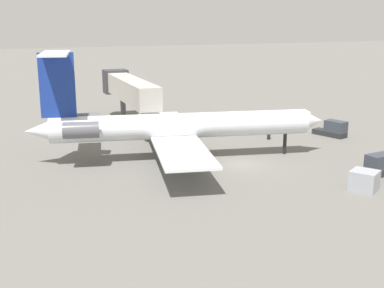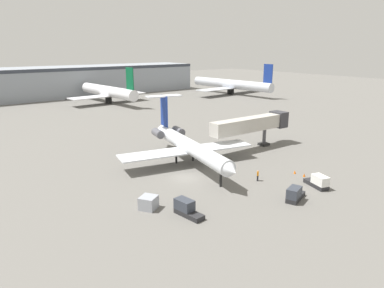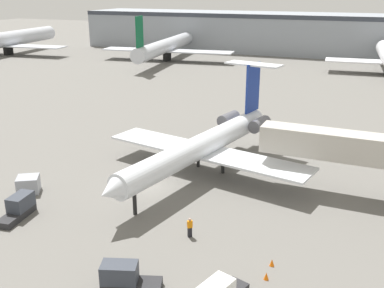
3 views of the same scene
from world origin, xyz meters
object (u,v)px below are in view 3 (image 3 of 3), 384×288
Objects in this scene: ground_crew_marshaller at (190,227)px; traffic_cone_near at (266,276)px; cargo_container_uld at (28,184)px; baggage_tug_trailing at (19,208)px; traffic_cone_mid at (272,263)px; parked_airliner_west_end at (6,40)px; jet_bridge at (373,151)px; baggage_tug_lead at (125,278)px; regional_jet at (206,142)px; parked_airliner_west_mid at (167,46)px.

traffic_cone_near is at bearing -24.31° from ground_crew_marshaller.
baggage_tug_trailing is at bearing -57.51° from cargo_container_uld.
baggage_tug_trailing is 1.50× the size of cargo_container_uld.
traffic_cone_mid is 0.01× the size of parked_airliner_west_end.
baggage_tug_lead is at bearing -124.74° from jet_bridge.
jet_bridge is 34.11× the size of traffic_cone_near.
ground_crew_marshaller is 3.07× the size of traffic_cone_near.
traffic_cone_near is at bearing -89.84° from traffic_cone_mid.
traffic_cone_mid is at bearing -53.79° from regional_jet.
baggage_tug_trailing is 22.29m from traffic_cone_near.
parked_airliner_west_end is (-75.01, 77.59, 3.64)m from baggage_tug_trailing.
parked_airliner_west_mid is (-48.39, 85.62, 3.82)m from traffic_cone_near.
baggage_tug_lead is at bearing -84.13° from regional_jet.
jet_bridge is at bearing 28.80° from baggage_tug_trailing.
parked_airliner_west_mid reaches higher than traffic_cone_mid.
baggage_tug_lead is at bearing -100.37° from ground_crew_marshaller.
parked_airliner_west_mid is (-48.39, 83.88, 3.82)m from traffic_cone_mid.
cargo_container_uld is at bearing -45.40° from parked_airliner_west_end.
jet_bridge is 18.74m from ground_crew_marshaller.
traffic_cone_mid is at bearing 90.16° from traffic_cone_near.
baggage_tug_trailing is (-28.16, -15.48, -4.03)m from jet_bridge.
jet_bridge is 32.39m from baggage_tug_trailing.
jet_bridge reaches higher than cargo_container_uld.
cargo_container_uld is at bearing -160.03° from jet_bridge.
baggage_tug_lead is (-1.43, -7.78, -0.02)m from ground_crew_marshaller.
cargo_container_uld is 25.48m from traffic_cone_near.
parked_airliner_west_end reaches higher than baggage_tug_lead.
parked_airliner_west_end is at bearing 140.25° from ground_crew_marshaller.
parked_airliner_west_mid reaches higher than traffic_cone_near.
ground_crew_marshaller reaches higher than cargo_container_uld.
cargo_container_uld is at bearing 150.05° from baggage_tug_lead.
regional_jet is at bearing -35.57° from parked_airliner_west_end.
parked_airliner_west_end is (-103.17, 62.11, -0.39)m from jet_bridge.
parked_airliner_west_end is (-90.23, 75.05, 3.62)m from ground_crew_marshaller.
regional_jet is at bearing 53.29° from baggage_tug_trailing.
cargo_container_uld is at bearing 172.76° from traffic_cone_mid.
regional_jet is 106.55m from parked_airliner_west_end.
cargo_container_uld reaches higher than traffic_cone_near.
regional_jet is 13.80m from ground_crew_marshaller.
baggage_tug_lead is at bearing -20.83° from baggage_tug_trailing.
cargo_container_uld is at bearing 174.50° from ground_crew_marshaller.
traffic_cone_mid is (-0.00, 1.74, 0.00)m from traffic_cone_near.
parked_airliner_west_mid reaches higher than ground_crew_marshaller.
baggage_tug_lead is 1.02× the size of baggage_tug_trailing.
regional_jet is 18.28m from traffic_cone_mid.
cargo_container_uld is at bearing 122.49° from baggage_tug_trailing.
traffic_cone_near is at bearing -1.68° from baggage_tug_trailing.
parked_airliner_west_end reaches higher than ground_crew_marshaller.
parked_airliner_west_mid is at bearing 119.98° from traffic_cone_mid.
traffic_cone_near is 124.92m from parked_airliner_west_end.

